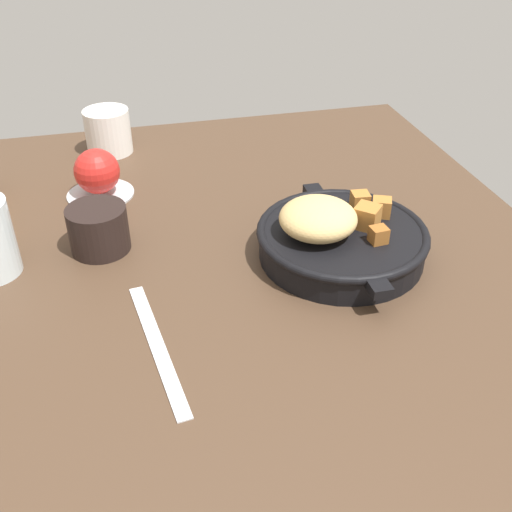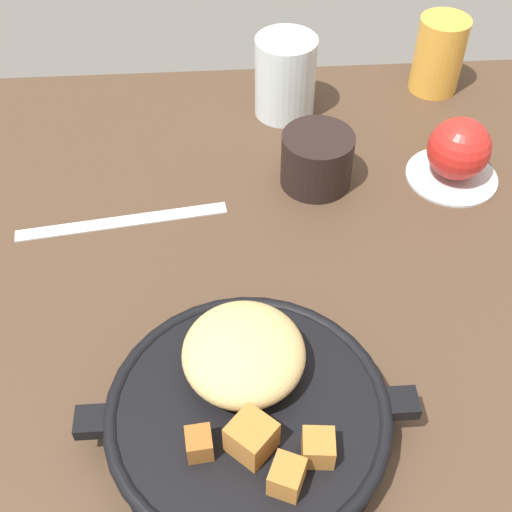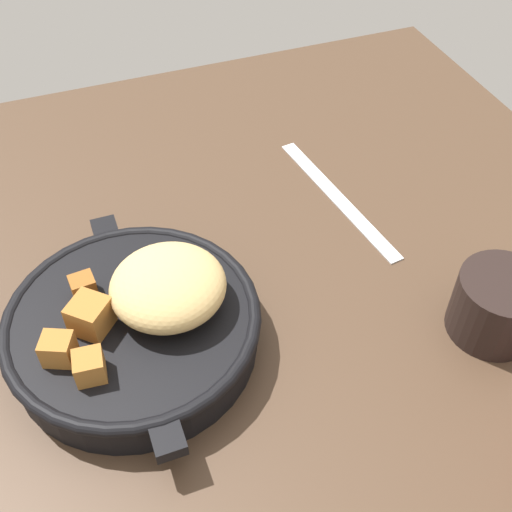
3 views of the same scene
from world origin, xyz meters
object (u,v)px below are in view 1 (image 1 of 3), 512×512
at_px(red_apple, 97,171).
at_px(coffee_mug_dark, 98,229).
at_px(cast_iron_skillet, 339,237).
at_px(ceramic_mug_white, 108,131).
at_px(butter_knife, 157,345).

relative_size(red_apple, coffee_mug_dark, 0.88).
distance_m(cast_iron_skillet, red_apple, 0.39).
bearing_deg(ceramic_mug_white, butter_knife, -177.23).
height_order(butter_knife, coffee_mug_dark, coffee_mug_dark).
xyz_separation_m(red_apple, butter_knife, (-0.37, -0.05, -0.04)).
bearing_deg(cast_iron_skillet, ceramic_mug_white, 34.04).
bearing_deg(red_apple, coffee_mug_dark, 178.62).
bearing_deg(ceramic_mug_white, coffee_mug_dark, 175.15).
bearing_deg(red_apple, ceramic_mug_white, -8.19).
relative_size(red_apple, ceramic_mug_white, 0.88).
bearing_deg(coffee_mug_dark, cast_iron_skillet, -107.21).
bearing_deg(cast_iron_skillet, red_apple, 50.20).
distance_m(ceramic_mug_white, coffee_mug_dark, 0.32).
xyz_separation_m(butter_knife, ceramic_mug_white, (0.53, 0.03, 0.04)).
xyz_separation_m(cast_iron_skillet, butter_knife, (-0.12, 0.25, -0.03)).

